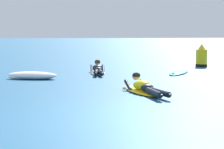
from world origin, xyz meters
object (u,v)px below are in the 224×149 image
at_px(drifting_surfboard, 179,73).
at_px(channel_marker_buoy, 202,58).
at_px(surfer_far, 98,70).
at_px(surfer_near, 144,88).

relative_size(drifting_surfboard, channel_marker_buoy, 2.07).
bearing_deg(channel_marker_buoy, drifting_surfboard, -118.95).
height_order(surfer_far, channel_marker_buoy, channel_marker_buoy).
relative_size(surfer_near, surfer_far, 1.00).
xyz_separation_m(surfer_near, channel_marker_buoy, (3.56, 7.90, 0.26)).
bearing_deg(channel_marker_buoy, surfer_near, -114.29).
bearing_deg(surfer_near, channel_marker_buoy, 65.71).
distance_m(drifting_surfboard, channel_marker_buoy, 3.36).
xyz_separation_m(surfer_near, surfer_far, (-1.06, 5.08, -0.00)).
xyz_separation_m(surfer_far, channel_marker_buoy, (4.62, 2.82, 0.26)).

